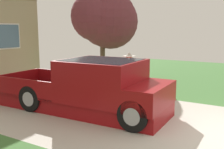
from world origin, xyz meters
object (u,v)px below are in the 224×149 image
Objects in this scene: person_with_hat at (129,73)px; handbag at (135,101)px; front_yard_tree at (105,19)px; pickup_truck at (96,89)px.

person_with_hat reaches higher than handbag.
front_yard_tree is (3.93, 3.62, 2.86)m from handbag.
person_with_hat is at bearing -138.90° from front_yard_tree.
front_yard_tree reaches higher than person_with_hat.
person_with_hat is (1.48, -0.35, 0.29)m from pickup_truck.
handbag is 6.06m from front_yard_tree.
handbag is at bearing -137.34° from front_yard_tree.
pickup_truck is 3.15× the size of person_with_hat.
pickup_truck is at bearing -23.30° from person_with_hat.
handbag is (1.41, -0.61, -0.61)m from pickup_truck.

